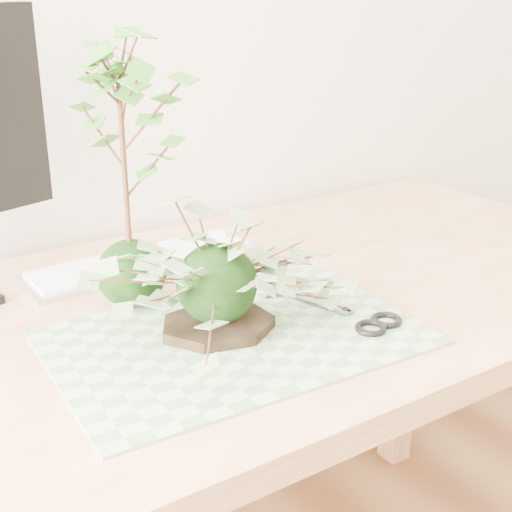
# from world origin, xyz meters

# --- Properties ---
(desk) EXTENTS (1.60, 0.70, 0.74)m
(desk) POSITION_xyz_m (-0.05, 1.23, 0.65)
(desk) COLOR #DBB182
(desk) RESTS_ON ground_plane
(cutting_mat) EXTENTS (0.49, 0.34, 0.00)m
(cutting_mat) POSITION_xyz_m (-0.05, 1.12, 0.74)
(cutting_mat) COLOR #608864
(cutting_mat) RESTS_ON desk
(stone_dish) EXTENTS (0.19, 0.19, 0.01)m
(stone_dish) POSITION_xyz_m (-0.06, 1.14, 0.75)
(stone_dish) COLOR black
(stone_dish) RESTS_ON cutting_mat
(ivy_kokedama) EXTENTS (0.40, 0.40, 0.21)m
(ivy_kokedama) POSITION_xyz_m (-0.06, 1.14, 0.86)
(ivy_kokedama) COLOR black
(ivy_kokedama) RESTS_ON stone_dish
(maple_kokedama) EXTENTS (0.22, 0.22, 0.41)m
(maple_kokedama) POSITION_xyz_m (-0.12, 1.29, 1.03)
(maple_kokedama) COLOR black
(maple_kokedama) RESTS_ON desk
(keyboard) EXTENTS (0.40, 0.13, 0.02)m
(keyboard) POSITION_xyz_m (-0.04, 1.42, 0.75)
(keyboard) COLOR #B9B9C1
(keyboard) RESTS_ON desk
(scissors) EXTENTS (0.09, 0.18, 0.01)m
(scissors) POSITION_xyz_m (0.12, 1.06, 0.75)
(scissors) COLOR gray
(scissors) RESTS_ON cutting_mat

